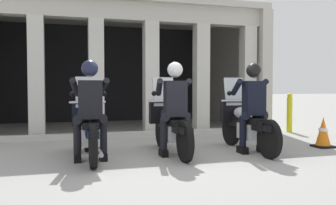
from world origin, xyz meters
TOP-DOWN VIEW (x-y plane):
  - ground_plane at (0.00, 3.00)m, footprint 80.00×80.00m
  - station_building at (-0.39, 4.68)m, footprint 7.81×4.24m
  - kerb_strip at (-0.39, 2.17)m, footprint 7.31×0.24m
  - motorcycle_left at (-1.40, -0.03)m, footprint 0.62×2.04m
  - police_officer_left at (-1.40, -0.31)m, footprint 0.63×0.61m
  - motorcycle_center at (0.00, 0.02)m, footprint 0.62×2.04m
  - police_officer_center at (0.00, -0.27)m, footprint 0.63×0.61m
  - motorcycle_right at (1.41, -0.11)m, footprint 0.62×2.04m
  - police_officer_right at (1.40, -0.39)m, footprint 0.63×0.61m
  - traffic_cone_flank at (3.00, -0.25)m, footprint 0.34×0.34m
  - bollard_kerbside at (3.77, 1.93)m, footprint 0.14×0.14m

SIDE VIEW (x-z plane):
  - ground_plane at x=0.00m, z-range 0.00..0.00m
  - kerb_strip at x=-0.39m, z-range 0.00..0.12m
  - traffic_cone_flank at x=3.00m, z-range -0.01..0.58m
  - bollard_kerbside at x=3.77m, z-range 0.00..1.00m
  - motorcycle_left at x=-1.40m, z-range -0.17..1.17m
  - motorcycle_center at x=0.00m, z-range -0.17..1.17m
  - motorcycle_right at x=1.41m, z-range -0.17..1.17m
  - police_officer_left at x=-1.40m, z-range 0.15..1.73m
  - police_officer_center at x=0.00m, z-range 0.15..1.73m
  - police_officer_right at x=1.40m, z-range 0.15..1.73m
  - station_building at x=-0.39m, z-range 0.36..3.73m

